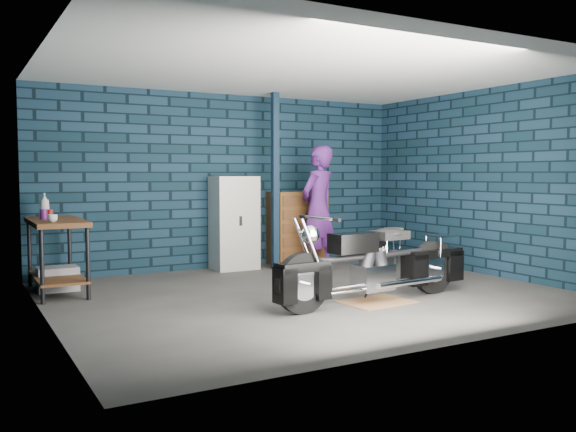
% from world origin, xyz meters
% --- Properties ---
extents(ground, '(6.00, 6.00, 0.00)m').
position_xyz_m(ground, '(0.00, 0.00, 0.00)').
color(ground, '#454340').
rests_on(ground, ground).
extents(room_walls, '(6.02, 5.01, 2.71)m').
position_xyz_m(room_walls, '(0.00, 0.55, 1.90)').
color(room_walls, '#0D222D').
rests_on(room_walls, ground).
extents(support_post, '(0.10, 0.10, 2.70)m').
position_xyz_m(support_post, '(0.55, 1.95, 1.35)').
color(support_post, '#102134').
rests_on(support_post, ground).
extents(workbench, '(0.60, 1.40, 0.91)m').
position_xyz_m(workbench, '(-2.68, 1.59, 0.46)').
color(workbench, brown).
rests_on(workbench, ground).
extents(drip_mat, '(0.84, 0.66, 0.01)m').
position_xyz_m(drip_mat, '(0.43, -0.77, 0.00)').
color(drip_mat, brown).
rests_on(drip_mat, ground).
extents(motorcycle, '(2.36, 0.83, 1.02)m').
position_xyz_m(motorcycle, '(0.43, -0.77, 0.51)').
color(motorcycle, black).
rests_on(motorcycle, ground).
extents(person, '(0.82, 0.70, 1.89)m').
position_xyz_m(person, '(1.11, 1.60, 0.95)').
color(person, '#4F1C6C').
rests_on(person, ground).
extents(storage_bin, '(0.48, 0.34, 0.30)m').
position_xyz_m(storage_bin, '(-2.66, 1.73, 0.15)').
color(storage_bin, gray).
rests_on(storage_bin, ground).
extents(locker, '(0.67, 0.48, 1.43)m').
position_xyz_m(locker, '(-0.01, 2.23, 0.71)').
color(locker, beige).
rests_on(locker, ground).
extents(tool_chest, '(0.89, 0.49, 1.18)m').
position_xyz_m(tool_chest, '(1.12, 2.23, 0.59)').
color(tool_chest, brown).
rests_on(tool_chest, ground).
extents(shop_stool, '(0.35, 0.35, 0.58)m').
position_xyz_m(shop_stool, '(2.50, 1.50, 0.29)').
color(shop_stool, beige).
rests_on(shop_stool, ground).
extents(cup_a, '(0.14, 0.14, 0.09)m').
position_xyz_m(cup_a, '(-2.78, 1.17, 0.95)').
color(cup_a, beige).
rests_on(cup_a, workbench).
extents(mug_purple, '(0.09, 0.09, 0.12)m').
position_xyz_m(mug_purple, '(-2.81, 1.67, 0.97)').
color(mug_purple, '#5B1863').
rests_on(mug_purple, workbench).
extents(mug_red, '(0.08, 0.08, 0.11)m').
position_xyz_m(mug_red, '(-2.71, 1.91, 0.96)').
color(mug_red, maroon).
rests_on(mug_red, workbench).
extents(bottle, '(0.14, 0.14, 0.31)m').
position_xyz_m(bottle, '(-2.75, 2.04, 1.07)').
color(bottle, gray).
rests_on(bottle, workbench).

